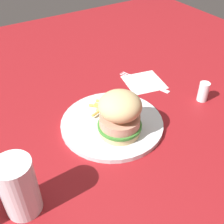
# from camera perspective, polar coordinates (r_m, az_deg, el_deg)

# --- Properties ---
(ground_plane) EXTENTS (1.60, 1.60, 0.00)m
(ground_plane) POSITION_cam_1_polar(r_m,az_deg,el_deg) (0.70, 0.98, -2.97)
(ground_plane) COLOR maroon
(plate) EXTENTS (0.25, 0.25, 0.01)m
(plate) POSITION_cam_1_polar(r_m,az_deg,el_deg) (0.70, -0.00, -2.32)
(plate) COLOR silver
(plate) RESTS_ON ground_plane
(sandwich) EXTENTS (0.10, 0.10, 0.11)m
(sandwich) POSITION_cam_1_polar(r_m,az_deg,el_deg) (0.63, 1.61, -0.37)
(sandwich) COLOR tan
(sandwich) RESTS_ON plate
(fries_pile) EXTENTS (0.11, 0.09, 0.01)m
(fries_pile) POSITION_cam_1_polar(r_m,az_deg,el_deg) (0.73, -1.05, 0.94)
(fries_pile) COLOR gold
(fries_pile) RESTS_ON plate
(napkin) EXTENTS (0.13, 0.13, 0.00)m
(napkin) POSITION_cam_1_polar(r_m,az_deg,el_deg) (0.86, 6.51, 6.06)
(napkin) COLOR white
(napkin) RESTS_ON ground_plane
(fork) EXTENTS (0.07, 0.17, 0.00)m
(fork) POSITION_cam_1_polar(r_m,az_deg,el_deg) (0.86, 6.44, 6.24)
(fork) COLOR silver
(fork) RESTS_ON napkin
(drink_glass) EXTENTS (0.07, 0.07, 0.12)m
(drink_glass) POSITION_cam_1_polar(r_m,az_deg,el_deg) (0.53, -18.26, -14.80)
(drink_glass) COLOR silver
(drink_glass) RESTS_ON ground_plane
(salt_shaker) EXTENTS (0.03, 0.03, 0.06)m
(salt_shaker) POSITION_cam_1_polar(r_m,az_deg,el_deg) (0.81, 18.06, 3.95)
(salt_shaker) COLOR white
(salt_shaker) RESTS_ON ground_plane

